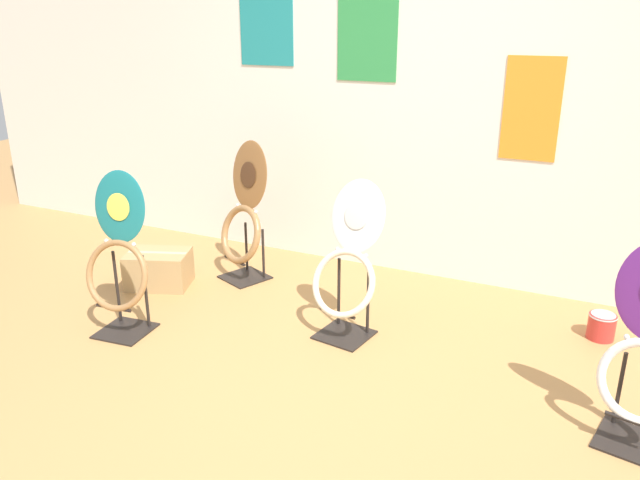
# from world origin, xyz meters

# --- Properties ---
(ground_plane) EXTENTS (14.00, 14.00, 0.00)m
(ground_plane) POSITION_xyz_m (0.00, 0.00, 0.00)
(ground_plane) COLOR #B7844C
(wall_back) EXTENTS (8.00, 0.07, 2.60)m
(wall_back) POSITION_xyz_m (-0.00, 2.02, 1.30)
(wall_back) COLOR silver
(wall_back) RESTS_ON ground_plane
(toilet_seat_display_white_plain) EXTENTS (0.41, 0.38, 0.88)m
(toilet_seat_display_white_plain) POSITION_xyz_m (-0.10, 0.96, 0.43)
(toilet_seat_display_white_plain) COLOR black
(toilet_seat_display_white_plain) RESTS_ON ground_plane
(toilet_seat_display_teal_sax) EXTENTS (0.42, 0.31, 0.93)m
(toilet_seat_display_teal_sax) POSITION_xyz_m (-1.26, 0.43, 0.44)
(toilet_seat_display_teal_sax) COLOR black
(toilet_seat_display_teal_sax) RESTS_ON ground_plane
(toilet_seat_display_woodgrain) EXTENTS (0.44, 0.37, 0.95)m
(toilet_seat_display_woodgrain) POSITION_xyz_m (-1.06, 1.39, 0.41)
(toilet_seat_display_woodgrain) COLOR black
(toilet_seat_display_woodgrain) RESTS_ON ground_plane
(paint_can) EXTENTS (0.15, 0.15, 0.15)m
(paint_can) POSITION_xyz_m (1.20, 1.52, 0.08)
(paint_can) COLOR red
(paint_can) RESTS_ON ground_plane
(storage_box) EXTENTS (0.48, 0.41, 0.24)m
(storage_box) POSITION_xyz_m (-1.51, 1.03, 0.12)
(storage_box) COLOR tan
(storage_box) RESTS_ON ground_plane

